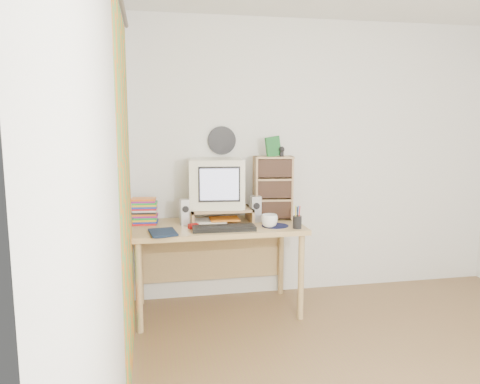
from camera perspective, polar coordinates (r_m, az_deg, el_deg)
name	(u,v)px	position (r m, az deg, el deg)	size (l,w,h in m)	color
back_wall	(320,159)	(4.43, 9.75, 3.99)	(3.50, 3.50, 0.00)	white
left_wall	(113,192)	(2.40, -15.22, -0.06)	(3.50, 3.50, 0.00)	white
curtain	(126,197)	(2.89, -13.70, -0.58)	(2.20, 2.20, 0.00)	orange
wall_disc	(222,140)	(4.15, -2.24, 6.29)	(0.25, 0.25, 0.02)	black
desk	(216,239)	(3.98, -2.95, -5.70)	(1.40, 0.70, 0.75)	tan
monitor_riser	(221,211)	(3.97, -2.34, -2.34)	(0.52, 0.30, 0.12)	tan
crt_monitor	(216,183)	(3.98, -2.91, 1.08)	(0.44, 0.44, 0.42)	silver
speaker_left	(185,212)	(3.88, -6.70, -2.44)	(0.08, 0.08, 0.22)	silver
speaker_right	(255,209)	(3.98, 1.88, -2.07)	(0.08, 0.08, 0.22)	silver
keyboard	(224,228)	(3.69, -1.96, -4.43)	(0.49, 0.16, 0.03)	black
dvd_stack	(145,207)	(3.96, -11.55, -1.85)	(0.20, 0.14, 0.28)	brown
cd_rack	(274,188)	(4.06, 4.11, 0.49)	(0.33, 0.18, 0.55)	tan
mug	(269,221)	(3.78, 3.60, -3.54)	(0.13, 0.13, 0.11)	white
diary	(150,232)	(3.60, -10.92, -4.80)	(0.24, 0.18, 0.05)	#0F1D37
mousepad	(275,226)	(3.85, 4.30, -4.12)	(0.22, 0.22, 0.00)	#101837
pen_cup	(297,220)	(3.76, 7.00, -3.37)	(0.07, 0.07, 0.14)	black
papers	(215,221)	(3.95, -3.10, -3.52)	(0.28, 0.20, 0.04)	white
red_box	(193,226)	(3.76, -5.72, -4.16)	(0.08, 0.05, 0.04)	#AA1212
game_box	(273,147)	(4.01, 4.05, 5.55)	(0.13, 0.03, 0.17)	#1C622A
webcam	(282,151)	(4.03, 5.10, 4.95)	(0.05, 0.05, 0.08)	black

